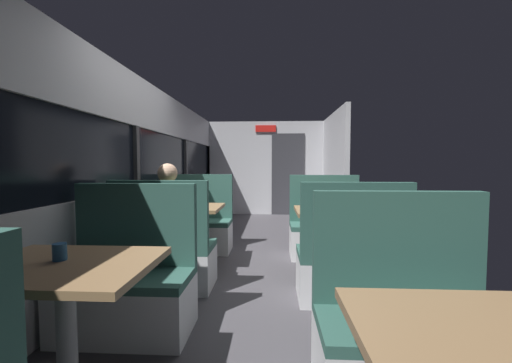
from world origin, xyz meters
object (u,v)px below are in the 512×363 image
object	(u,v)px
bench_near_window_facing_entry	(128,288)
dining_table_rear_aisle	(336,218)
bench_front_aisle_facing_entry	(407,340)
seated_passenger	(167,234)
bench_mid_window_facing_end	(165,256)
dining_table_near_window	(65,282)
coffee_cup_primary	(60,252)
bench_mid_window_facing_entry	(198,228)
bench_rear_aisle_facing_entry	(325,232)
dining_table_mid_window	(184,214)
coffee_cup_secondary	(193,202)
bench_rear_aisle_facing_end	(351,266)

from	to	relation	value
bench_near_window_facing_entry	dining_table_rear_aisle	world-z (taller)	bench_near_window_facing_entry
bench_front_aisle_facing_entry	seated_passenger	size ratio (longest dim) A/B	0.87
dining_table_rear_aisle	bench_mid_window_facing_end	bearing A→B (deg)	-164.41
dining_table_near_window	coffee_cup_primary	xyz separation A→B (m)	(-0.05, 0.04, 0.15)
bench_mid_window_facing_entry	coffee_cup_primary	size ratio (longest dim) A/B	12.22
bench_rear_aisle_facing_entry	seated_passenger	size ratio (longest dim) A/B	0.87
dining_table_mid_window	bench_front_aisle_facing_entry	world-z (taller)	bench_front_aisle_facing_entry
bench_rear_aisle_facing_entry	coffee_cup_primary	bearing A→B (deg)	-124.69
bench_front_aisle_facing_entry	seated_passenger	world-z (taller)	seated_passenger
dining_table_near_window	bench_front_aisle_facing_entry	distance (m)	1.82
bench_near_window_facing_entry	coffee_cup_primary	size ratio (longest dim) A/B	12.22
bench_front_aisle_facing_entry	bench_mid_window_facing_entry	bearing A→B (deg)	122.49
bench_mid_window_facing_end	coffee_cup_primary	bearing A→B (deg)	-92.15
bench_near_window_facing_entry	seated_passenger	bearing A→B (deg)	90.00
seated_passenger	coffee_cup_secondary	bearing A→B (deg)	82.83
bench_near_window_facing_entry	bench_rear_aisle_facing_end	bearing A→B (deg)	18.87
dining_table_mid_window	bench_front_aisle_facing_entry	bearing A→B (deg)	-49.71
dining_table_near_window	dining_table_rear_aisle	xyz separation A→B (m)	(1.79, 2.01, 0.00)
dining_table_mid_window	bench_mid_window_facing_entry	world-z (taller)	bench_mid_window_facing_entry
dining_table_rear_aisle	dining_table_near_window	bearing A→B (deg)	-131.68
bench_mid_window_facing_end	bench_mid_window_facing_entry	bearing A→B (deg)	90.00
bench_rear_aisle_facing_entry	bench_near_window_facing_entry	bearing A→B (deg)	-131.68
dining_table_near_window	bench_rear_aisle_facing_end	distance (m)	2.24
coffee_cup_primary	coffee_cup_secondary	xyz separation A→B (m)	(0.15, 2.26, 0.00)
dining_table_mid_window	coffee_cup_secondary	bearing A→B (deg)	45.23
dining_table_mid_window	seated_passenger	distance (m)	0.64
coffee_cup_primary	bench_rear_aisle_facing_end	bearing A→B (deg)	34.46
dining_table_mid_window	bench_mid_window_facing_entry	size ratio (longest dim) A/B	0.82
bench_mid_window_facing_end	bench_rear_aisle_facing_entry	xyz separation A→B (m)	(1.79, 1.20, 0.00)
dining_table_near_window	bench_near_window_facing_entry	bearing A→B (deg)	90.00
dining_table_near_window	bench_rear_aisle_facing_entry	size ratio (longest dim) A/B	0.82
coffee_cup_secondary	bench_near_window_facing_entry	bearing A→B (deg)	-93.23
bench_near_window_facing_entry	bench_rear_aisle_facing_end	distance (m)	1.89
bench_near_window_facing_entry	bench_mid_window_facing_end	world-z (taller)	same
dining_table_mid_window	bench_mid_window_facing_entry	distance (m)	0.77
bench_near_window_facing_entry	dining_table_near_window	bearing A→B (deg)	-90.00
dining_table_rear_aisle	bench_rear_aisle_facing_entry	xyz separation A→B (m)	(0.00, 0.70, -0.31)
seated_passenger	dining_table_rear_aisle	bearing A→B (deg)	13.42
bench_front_aisle_facing_entry	bench_rear_aisle_facing_end	distance (m)	1.21
dining_table_mid_window	coffee_cup_primary	size ratio (longest dim) A/B	10.00
dining_table_near_window	dining_table_rear_aisle	size ratio (longest dim) A/B	1.00
seated_passenger	bench_mid_window_facing_entry	bearing A→B (deg)	90.00
bench_rear_aisle_facing_end	coffee_cup_secondary	distance (m)	2.02
dining_table_mid_window	bench_mid_window_facing_end	bearing A→B (deg)	-90.00
dining_table_near_window	seated_passenger	size ratio (longest dim) A/B	0.71
bench_near_window_facing_entry	bench_mid_window_facing_end	xyz separation A→B (m)	(0.00, 0.81, 0.00)
bench_rear_aisle_facing_entry	coffee_cup_primary	world-z (taller)	bench_rear_aisle_facing_entry
bench_rear_aisle_facing_end	coffee_cup_secondary	world-z (taller)	bench_rear_aisle_facing_end
dining_table_mid_window	dining_table_rear_aisle	world-z (taller)	same
dining_table_near_window	seated_passenger	distance (m)	1.59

